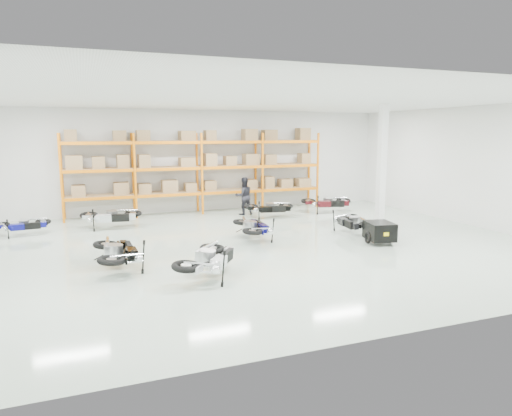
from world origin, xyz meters
name	(u,v)px	position (x,y,z in m)	size (l,w,h in m)	color
room	(249,174)	(0.00, 0.00, 2.25)	(18.00, 18.00, 18.00)	#AFC3B0
pallet_rack	(199,162)	(0.00, 6.45, 2.26)	(11.28, 0.98, 3.62)	orange
structural_column	(382,168)	(5.20, 0.50, 2.25)	(0.25, 0.25, 4.50)	white
moto_blue_centre	(254,223)	(0.37, 0.61, 0.57)	(0.82, 1.85, 1.13)	#080749
moto_silver_left	(209,253)	(-2.01, -2.73, 0.61)	(0.89, 1.99, 1.22)	#B8B9BF
moto_black_far_left	(118,247)	(-4.03, -1.28, 0.60)	(0.88, 1.98, 1.21)	black
moto_touring_right	(352,218)	(3.97, 0.37, 0.55)	(0.79, 1.78, 1.09)	black
trailer	(379,231)	(3.97, -1.23, 0.40)	(0.95, 1.68, 0.68)	black
moto_back_a	(22,222)	(-6.83, 4.08, 0.47)	(0.69, 1.55, 0.95)	navy
moto_back_b	(110,213)	(-3.92, 4.27, 0.58)	(0.85, 1.91, 1.17)	silver
moto_back_c	(269,205)	(2.39, 4.19, 0.54)	(0.79, 1.78, 1.09)	black
moto_back_d	(327,199)	(5.27, 4.45, 0.59)	(0.85, 1.92, 1.18)	#460E14
person_back	(244,196)	(1.64, 5.25, 0.81)	(0.79, 0.61, 1.62)	black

